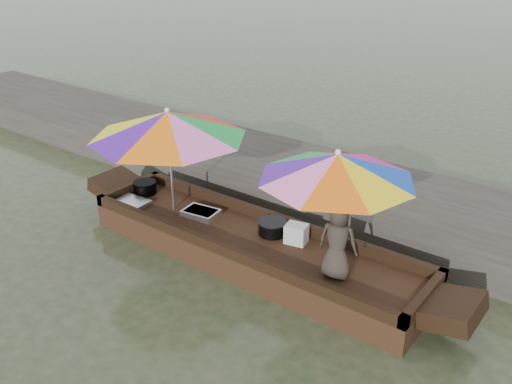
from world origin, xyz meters
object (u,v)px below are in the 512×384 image
Objects in this scene: tray_scallop at (132,202)px; vendor at (338,241)px; charcoal_grill at (272,228)px; tray_crayfish at (201,213)px; supply_bag at (296,234)px; boat_hull at (252,249)px; cooking_pot at (145,187)px; umbrella_bow at (170,161)px; umbrella_stern at (334,212)px.

vendor is (3.44, 0.13, 0.45)m from tray_scallop.
tray_scallop is 2.29m from charcoal_grill.
tray_crayfish is 1.54m from supply_bag.
boat_hull is 2.24m from cooking_pot.
umbrella_bow is at bearing -10.45° from cooking_pot.
cooking_pot is 0.94× the size of charcoal_grill.
cooking_pot is 0.71× the size of tray_crayfish.
umbrella_stern is at bearing 4.42° from tray_scallop.
charcoal_grill is 1.34m from vendor.
vendor reaches higher than charcoal_grill.
boat_hull is at bearing -4.55° from tray_crayfish.
umbrella_bow reaches higher than supply_bag.
cooking_pot is 0.71× the size of tray_scallop.
umbrella_bow is 2.69m from umbrella_stern.
charcoal_grill is (2.37, 0.13, -0.00)m from cooking_pot.
umbrella_bow reaches higher than charcoal_grill.
charcoal_grill is at bearing 3.11° from cooking_pot.
tray_crayfish is (1.24, -0.06, -0.05)m from cooking_pot.
vendor is at bearing -42.26° from umbrella_stern.
cooking_pot is (-2.22, 0.14, 0.27)m from boat_hull.
boat_hull is 1.74m from umbrella_bow.
boat_hull is 9.79× the size of tray_crayfish.
cooking_pot is at bearing -176.89° from charcoal_grill.
umbrella_stern reaches higher than supply_bag.
charcoal_grill is at bearing 165.96° from umbrella_stern.
cooking_pot reaches higher than boat_hull.
supply_bag is at bearing 158.55° from umbrella_stern.
boat_hull is at bearing -3.61° from cooking_pot.
supply_bag is (0.54, 0.27, 0.30)m from boat_hull.
boat_hull is 5.09× the size of vendor.
supply_bag is at bearing -37.17° from vendor.
tray_crayfish is at bearing -170.47° from charcoal_grill.
tray_scallop is 1.00m from umbrella_bow.
umbrella_stern is at bearing 0.00° from umbrella_bow.
charcoal_grill is (2.23, 0.52, 0.06)m from tray_scallop.
tray_scallop reaches higher than boat_hull.
tray_scallop is at bearing -70.57° from cooking_pot.
umbrella_stern is (0.69, -0.27, 0.65)m from supply_bag.
tray_crayfish is at bearing -2.87° from cooking_pot.
tray_scallop is at bearing -175.58° from umbrella_stern.
boat_hull is 2.10m from tray_scallop.
tray_scallop is 1.32× the size of charcoal_grill.
cooking_pot is 0.42m from tray_scallop.
umbrella_bow is at bearing -170.67° from tray_crayfish.
supply_bag is 0.29× the size of vendor.
tray_scallop is (0.14, -0.40, -0.06)m from cooking_pot.
umbrella_stern is at bearing -2.33° from cooking_pot.
supply_bag is at bearing 26.49° from boat_hull.
umbrella_bow is at bearing 180.00° from umbrella_stern.
tray_scallop is at bearing -168.68° from supply_bag.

